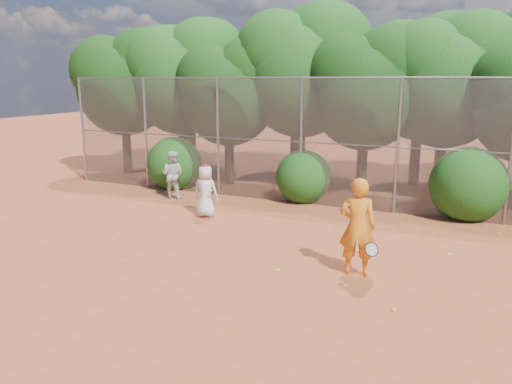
% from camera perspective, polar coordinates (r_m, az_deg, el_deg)
% --- Properties ---
extents(ground, '(80.00, 80.00, 0.00)m').
position_cam_1_polar(ground, '(10.70, -0.61, -9.00)').
color(ground, '#A04724').
rests_on(ground, ground).
extents(fence_back, '(20.05, 0.09, 4.03)m').
position_cam_1_polar(fence_back, '(15.73, 8.22, 5.70)').
color(fence_back, gray).
rests_on(fence_back, ground).
extents(tree_0, '(4.38, 3.81, 6.00)m').
position_cam_1_polar(tree_0, '(21.82, -14.77, 12.34)').
color(tree_0, black).
rests_on(tree_0, ground).
extents(tree_1, '(4.64, 4.03, 6.35)m').
position_cam_1_polar(tree_1, '(20.77, -8.37, 13.25)').
color(tree_1, black).
rests_on(tree_1, ground).
extents(tree_2, '(3.99, 3.47, 5.47)m').
position_cam_1_polar(tree_2, '(18.93, -2.97, 11.66)').
color(tree_2, black).
rests_on(tree_2, ground).
extents(tree_3, '(4.89, 4.26, 6.70)m').
position_cam_1_polar(tree_3, '(18.87, 5.47, 14.08)').
color(tree_3, black).
rests_on(tree_3, ground).
extents(tree_4, '(4.19, 3.64, 5.73)m').
position_cam_1_polar(tree_4, '(17.62, 12.62, 11.85)').
color(tree_4, black).
rests_on(tree_4, ground).
extents(tree_5, '(4.51, 3.92, 6.17)m').
position_cam_1_polar(tree_5, '(18.08, 21.17, 12.24)').
color(tree_5, black).
rests_on(tree_5, ground).
extents(tree_9, '(4.83, 4.20, 6.62)m').
position_cam_1_polar(tree_9, '(23.26, -7.40, 13.66)').
color(tree_9, black).
rests_on(tree_9, ground).
extents(tree_10, '(5.15, 4.48, 7.06)m').
position_cam_1_polar(tree_10, '(21.29, 4.84, 14.58)').
color(tree_10, black).
rests_on(tree_10, ground).
extents(tree_11, '(4.64, 4.03, 6.35)m').
position_cam_1_polar(tree_11, '(19.76, 18.53, 12.76)').
color(tree_11, black).
rests_on(tree_11, ground).
extents(bush_0, '(2.00, 2.00, 2.00)m').
position_cam_1_polar(bush_0, '(18.62, -9.30, 3.50)').
color(bush_0, '#144411').
rests_on(bush_0, ground).
extents(bush_1, '(1.80, 1.80, 1.80)m').
position_cam_1_polar(bush_1, '(16.45, 5.43, 2.02)').
color(bush_1, '#144411').
rests_on(bush_1, ground).
extents(bush_2, '(2.20, 2.20, 2.20)m').
position_cam_1_polar(bush_2, '(15.58, 23.12, 1.17)').
color(bush_2, '#144411').
rests_on(bush_2, ground).
extents(player_yellow, '(0.94, 0.68, 2.05)m').
position_cam_1_polar(player_yellow, '(10.42, 11.51, -3.93)').
color(player_yellow, orange).
rests_on(player_yellow, ground).
extents(player_teen, '(0.78, 0.54, 1.56)m').
position_cam_1_polar(player_teen, '(14.62, -5.77, 0.12)').
color(player_teen, silver).
rests_on(player_teen, ground).
extents(player_white, '(0.90, 0.80, 1.61)m').
position_cam_1_polar(player_white, '(17.09, -9.52, 1.98)').
color(player_white, silver).
rests_on(player_white, ground).
extents(ball_0, '(0.07, 0.07, 0.07)m').
position_cam_1_polar(ball_0, '(12.03, 11.42, -6.57)').
color(ball_0, '#D3EE2B').
rests_on(ball_0, ground).
extents(ball_1, '(0.07, 0.07, 0.07)m').
position_cam_1_polar(ball_1, '(12.35, 21.22, -6.70)').
color(ball_1, '#D3EE2B').
rests_on(ball_1, ground).
extents(ball_2, '(0.07, 0.07, 0.07)m').
position_cam_1_polar(ball_2, '(9.27, 15.48, -12.86)').
color(ball_2, '#D3EE2B').
rests_on(ball_2, ground).
extents(ball_4, '(0.07, 0.07, 0.07)m').
position_cam_1_polar(ball_4, '(10.65, 2.51, -8.93)').
color(ball_4, '#D3EE2B').
rests_on(ball_4, ground).
extents(ball_5, '(0.07, 0.07, 0.07)m').
position_cam_1_polar(ball_5, '(14.44, 25.96, -4.34)').
color(ball_5, '#D3EE2B').
rests_on(ball_5, ground).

